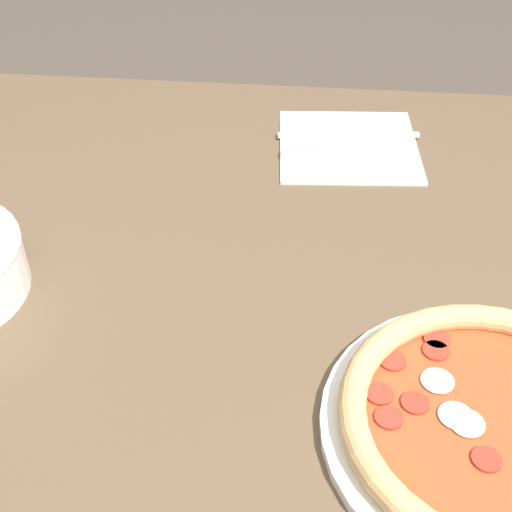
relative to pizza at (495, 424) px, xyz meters
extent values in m
cube|color=brown|center=(0.02, 0.27, -0.03)|extent=(1.30, 1.09, 0.03)
cylinder|color=#4E3C2B|center=(0.60, -0.20, -0.40)|extent=(0.06, 0.06, 0.70)
cylinder|color=#4E3C2B|center=(0.60, 0.74, -0.40)|extent=(0.06, 0.06, 0.70)
cylinder|color=white|center=(0.00, 0.00, -0.01)|extent=(0.31, 0.31, 0.01)
torus|color=tan|center=(0.00, 0.00, 0.01)|extent=(0.28, 0.28, 0.03)
cylinder|color=#B74723|center=(0.00, 0.00, 0.00)|extent=(0.25, 0.25, 0.01)
cylinder|color=#A83323|center=(0.10, 0.04, 0.00)|extent=(0.03, 0.03, 0.00)
cylinder|color=#A83323|center=(0.02, 0.10, 0.00)|extent=(0.03, 0.03, 0.00)
cylinder|color=#A83323|center=(-0.04, 0.01, 0.00)|extent=(0.03, 0.03, 0.00)
cylinder|color=#A83323|center=(0.02, 0.07, 0.00)|extent=(0.03, 0.03, 0.00)
cylinder|color=#A83323|center=(0.08, 0.04, 0.00)|extent=(0.03, 0.03, 0.00)
cylinder|color=#A83323|center=(0.07, 0.09, 0.00)|extent=(0.03, 0.03, 0.00)
cylinder|color=#A83323|center=(0.00, 0.09, 0.00)|extent=(0.03, 0.03, 0.00)
ellipsoid|color=silver|center=(0.00, 0.02, 0.00)|extent=(0.03, 0.03, 0.01)
ellipsoid|color=silver|center=(0.04, 0.05, 0.00)|extent=(0.03, 0.03, 0.01)
ellipsoid|color=silver|center=(0.01, 0.03, 0.00)|extent=(0.03, 0.03, 0.01)
cube|color=white|center=(0.49, 0.13, -0.02)|extent=(0.21, 0.21, 0.00)
cube|color=silver|center=(0.46, 0.10, -0.01)|extent=(0.02, 0.13, 0.00)
cube|color=silver|center=(0.46, 0.19, -0.01)|extent=(0.01, 0.06, 0.00)
cube|color=silver|center=(0.45, 0.19, -0.01)|extent=(0.01, 0.06, 0.00)
cube|color=silver|center=(0.45, 0.19, -0.01)|extent=(0.01, 0.06, 0.00)
cube|color=silver|center=(0.44, 0.19, -0.01)|extent=(0.01, 0.06, 0.00)
cube|color=silver|center=(0.52, 0.06, -0.01)|extent=(0.02, 0.08, 0.01)
cube|color=silver|center=(0.51, 0.17, -0.01)|extent=(0.03, 0.12, 0.00)
camera|label=1|loc=(-0.40, 0.17, 0.52)|focal=50.00mm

